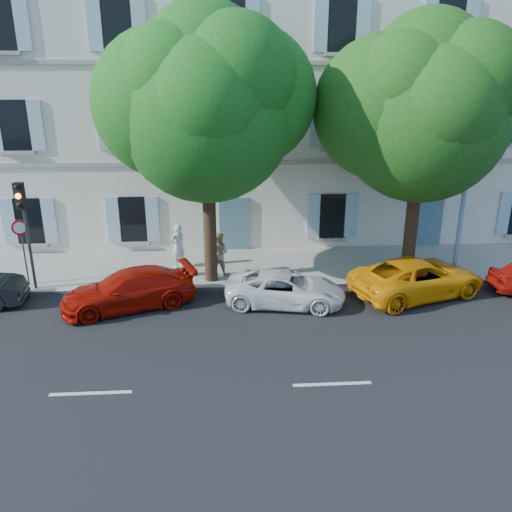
{
  "coord_description": "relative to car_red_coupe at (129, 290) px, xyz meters",
  "views": [
    {
      "loc": [
        -2.65,
        -14.7,
        7.18
      ],
      "look_at": [
        -1.53,
        2.0,
        1.4
      ],
      "focal_mm": 35.0,
      "sensor_mm": 36.0,
      "label": 1
    }
  ],
  "objects": [
    {
      "name": "car_red_coupe",
      "position": [
        0.0,
        0.0,
        0.0
      ],
      "size": [
        4.79,
        3.19,
        1.29
      ],
      "primitive_type": "imported",
      "rotation": [
        0.0,
        0.0,
        5.05
      ],
      "color": "#A50F04",
      "rests_on": "ground"
    },
    {
      "name": "pedestrian_a",
      "position": [
        1.38,
        3.47,
        0.4
      ],
      "size": [
        0.77,
        0.75,
        1.79
      ],
      "primitive_type": "imported",
      "rotation": [
        0.0,
        0.0,
        3.87
      ],
      "color": "silver",
      "rests_on": "sidewalk"
    },
    {
      "name": "car_white_coupe",
      "position": [
        5.29,
        -0.11,
        -0.08
      ],
      "size": [
        4.32,
        2.55,
        1.13
      ],
      "primitive_type": "imported",
      "rotation": [
        0.0,
        0.0,
        1.4
      ],
      "color": "white",
      "rests_on": "ground"
    },
    {
      "name": "tree_left",
      "position": [
        2.72,
        1.98,
        5.56
      ],
      "size": [
        6.07,
        6.07,
        9.41
      ],
      "color": "#3A2819",
      "rests_on": "sidewalk"
    },
    {
      "name": "street_lamp",
      "position": [
        12.12,
        1.67,
        4.35
      ],
      "size": [
        0.42,
        1.83,
        8.55
      ],
      "color": "#7293BF",
      "rests_on": "sidewalk"
    },
    {
      "name": "traffic_light",
      "position": [
        -3.64,
        1.42,
        2.33
      ],
      "size": [
        0.34,
        0.44,
        3.91
      ],
      "color": "#383A3D",
      "rests_on": "sidewalk"
    },
    {
      "name": "building",
      "position": [
        5.89,
        9.18,
        5.36
      ],
      "size": [
        28.0,
        7.0,
        12.0
      ],
      "primitive_type": "cube",
      "color": "silver",
      "rests_on": "ground"
    },
    {
      "name": "pedestrian_b",
      "position": [
        3.01,
        2.53,
        0.35
      ],
      "size": [
        0.97,
        0.86,
        1.68
      ],
      "primitive_type": "imported",
      "rotation": [
        0.0,
        0.0,
        2.83
      ],
      "color": "tan",
      "rests_on": "sidewalk"
    },
    {
      "name": "ground",
      "position": [
        5.89,
        -1.02,
        -0.64
      ],
      "size": [
        90.0,
        90.0,
        0.0
      ],
      "primitive_type": "plane",
      "color": "black"
    },
    {
      "name": "kerb",
      "position": [
        5.89,
        1.26,
        -0.56
      ],
      "size": [
        36.0,
        0.16,
        0.16
      ],
      "primitive_type": "cube",
      "color": "#9E998E",
      "rests_on": "ground"
    },
    {
      "name": "tree_right",
      "position": [
        10.32,
        2.04,
        5.38
      ],
      "size": [
        5.95,
        5.95,
        9.16
      ],
      "color": "#3A2819",
      "rests_on": "sidewalk"
    },
    {
      "name": "sidewalk",
      "position": [
        5.89,
        3.43,
        -0.57
      ],
      "size": [
        36.0,
        4.5,
        0.15
      ],
      "primitive_type": "cube",
      "color": "#A09E96",
      "rests_on": "ground"
    },
    {
      "name": "road_sign",
      "position": [
        -4.05,
        1.98,
        1.28
      ],
      "size": [
        0.56,
        0.17,
        2.46
      ],
      "color": "#383A3D",
      "rests_on": "sidewalk"
    },
    {
      "name": "car_yellow_supercar",
      "position": [
        10.07,
        0.34,
        0.04
      ],
      "size": [
        5.36,
        3.74,
        1.36
      ],
      "primitive_type": "imported",
      "rotation": [
        0.0,
        0.0,
        1.9
      ],
      "color": "#FFA30A",
      "rests_on": "ground"
    }
  ]
}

